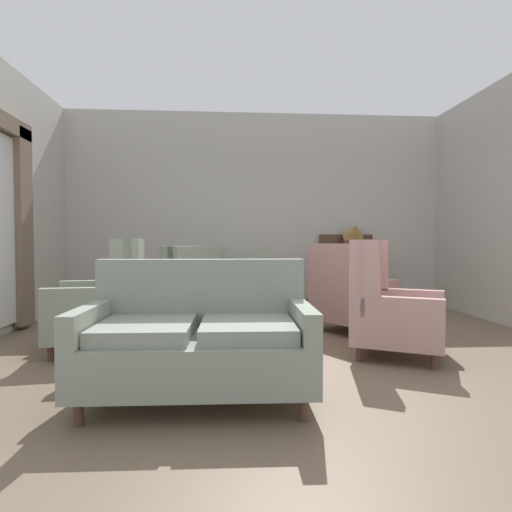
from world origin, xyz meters
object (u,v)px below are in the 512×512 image
(armchair_far_left, at_px, (348,294))
(sideboard, at_px, (349,275))
(settee, at_px, (198,340))
(armchair_foreground_right, at_px, (388,307))
(gramophone, at_px, (353,234))
(armchair_near_window, at_px, (179,296))
(armchair_back_corner, at_px, (239,289))
(porcelain_vase, at_px, (255,288))
(coffee_table, at_px, (259,310))
(armchair_beside_settee, at_px, (107,304))

(armchair_far_left, height_order, sideboard, sideboard)
(settee, height_order, sideboard, sideboard)
(sideboard, bearing_deg, armchair_foreground_right, -99.11)
(gramophone, bearing_deg, armchair_foreground_right, -100.35)
(gramophone, bearing_deg, sideboard, 118.40)
(settee, bearing_deg, armchair_far_left, 52.78)
(armchair_far_left, distance_m, sideboard, 1.89)
(gramophone, bearing_deg, armchair_far_left, -108.88)
(armchair_near_window, height_order, armchair_back_corner, armchair_near_window)
(porcelain_vase, height_order, armchair_near_window, armchair_near_window)
(armchair_far_left, bearing_deg, settee, 110.72)
(settee, xyz_separation_m, armchair_back_corner, (0.38, 3.00, 0.02))
(settee, bearing_deg, coffee_table, 71.07)
(armchair_beside_settee, xyz_separation_m, gramophone, (3.24, 2.38, 0.75))
(armchair_beside_settee, bearing_deg, sideboard, 120.65)
(coffee_table, relative_size, armchair_back_corner, 0.95)
(armchair_back_corner, distance_m, sideboard, 2.02)
(porcelain_vase, distance_m, sideboard, 2.97)
(armchair_beside_settee, distance_m, sideboard, 4.03)
(armchair_foreground_right, height_order, gramophone, gramophone)
(settee, xyz_separation_m, armchair_beside_settee, (-1.00, 1.41, 0.05))
(coffee_table, relative_size, armchair_far_left, 0.89)
(armchair_foreground_right, bearing_deg, sideboard, 17.96)
(coffee_table, distance_m, armchair_far_left, 1.29)
(armchair_near_window, relative_size, armchair_back_corner, 1.18)
(porcelain_vase, bearing_deg, armchair_near_window, 136.59)
(armchair_near_window, xyz_separation_m, armchair_foreground_right, (2.11, -1.28, 0.03))
(settee, distance_m, armchair_back_corner, 3.02)
(armchair_near_window, height_order, armchair_far_left, armchair_far_left)
(armchair_far_left, bearing_deg, armchair_beside_settee, 73.32)
(armchair_back_corner, distance_m, armchair_far_left, 1.57)
(armchair_back_corner, height_order, armchair_foreground_right, armchair_foreground_right)
(sideboard, bearing_deg, armchair_near_window, -147.86)
(armchair_beside_settee, bearing_deg, armchair_foreground_right, 73.94)
(settee, relative_size, sideboard, 1.30)
(armchair_beside_settee, bearing_deg, armchair_near_window, 136.96)
(armchair_far_left, bearing_deg, porcelain_vase, 87.64)
(gramophone, bearing_deg, porcelain_vase, -126.74)
(armchair_beside_settee, bearing_deg, porcelain_vase, 84.22)
(coffee_table, height_order, armchair_near_window, armchair_near_window)
(porcelain_vase, height_order, sideboard, sideboard)
(armchair_back_corner, xyz_separation_m, sideboard, (1.81, 0.88, 0.12))
(coffee_table, height_order, gramophone, gramophone)
(settee, relative_size, armchair_back_corner, 1.55)
(coffee_table, xyz_separation_m, gramophone, (1.71, 2.36, 0.83))
(armchair_near_window, bearing_deg, coffee_table, 82.28)
(armchair_near_window, bearing_deg, porcelain_vase, 81.46)
(settee, bearing_deg, armchair_near_window, 100.91)
(armchair_near_window, bearing_deg, armchair_far_left, 119.42)
(settee, relative_size, armchair_beside_settee, 1.40)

